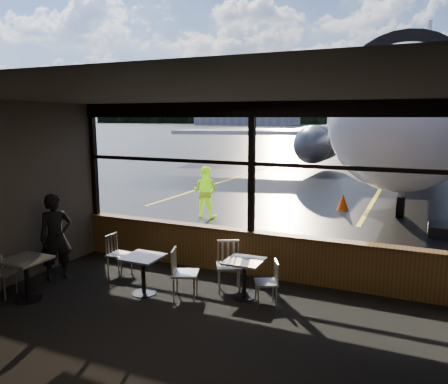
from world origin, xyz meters
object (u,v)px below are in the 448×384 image
Objects in this scene: jet_bridge at (443,149)px; cafe_table_near at (244,279)px; cafe_table_left at (27,280)px; ground_crew at (205,192)px; cafe_table_mid at (143,275)px; passenger at (56,237)px; cone_nose at (343,202)px; chair_near_n at (229,267)px; chair_left_s at (1,274)px; airliner at (422,71)px; chair_near_e at (266,283)px; chair_mid_w at (119,255)px; chair_near_w at (185,274)px.

jet_bridge is 7.69m from cafe_table_near.
jet_bridge is 13.94× the size of cafe_table_left.
cafe_table_near is 0.43× the size of ground_crew.
cafe_table_mid is 0.42× the size of passenger.
cone_nose is (2.10, 9.09, -0.08)m from cafe_table_mid.
chair_near_n is 4.10m from chair_left_s.
jet_bridge reaches higher than ground_crew.
cafe_table_left is (-5.93, -22.48, -5.41)m from airliner.
cafe_table_mid is 0.91× the size of chair_near_e.
chair_near_n is 0.54× the size of passenger.
jet_bridge reaches higher than chair_left_s.
chair_near_n is (-2.87, -20.62, -5.33)m from airliner.
chair_mid_w reaches higher than cafe_table_near.
cafe_table_near is 0.82× the size of chair_mid_w.
chair_near_e is at bearing -15.86° from cafe_table_near.
airliner is 22.20m from chair_near_w.
chair_left_s is at bearing -113.06° from cone_nose.
chair_near_e is 0.85× the size of chair_near_n.
passenger is at bearing 86.59° from ground_crew.
chair_near_w is (-3.42, -21.28, -5.33)m from airliner.
chair_near_e reaches higher than cafe_table_mid.
cafe_table_near is at bearing 19.03° from cafe_table_mid.
cafe_table_left is at bearing 83.96° from chair_near_e.
chair_left_s is 11.12m from cone_nose.
passenger reaches higher than cafe_table_left.
cafe_table_mid is (-5.02, -7.25, -1.98)m from jet_bridge.
ground_crew is (0.17, 6.23, -0.03)m from passenger.
airliner is 43.95× the size of chair_mid_w.
cafe_table_left is 1.34× the size of cone_nose.
chair_near_w is at bearing 76.39° from chair_near_e.
cafe_table_near is (-2.49, -20.81, -5.44)m from airliner.
chair_near_n is at bearing 31.18° from cafe_table_left.
passenger reaches higher than ground_crew.
airliner is 52.29× the size of cafe_table_mid.
passenger is at bearing -114.13° from cone_nose.
cafe_table_near is 2.74m from chair_mid_w.
cafe_table_mid is 1.57m from chair_near_n.
ground_crew is 2.89× the size of cone_nose.
cone_nose is at bearing 87.55° from cafe_table_near.
jet_bridge is at bearing 63.72° from cafe_table_near.
ground_crew is 4.93m from cone_nose.
cafe_table_left is at bearing 4.15° from chair_near_n.
jet_bridge is 11.55× the size of chair_near_w.
cafe_table_near reaches higher than cone_nose.
passenger is (-2.80, -0.19, 0.40)m from chair_near_w.
ground_crew is (-4.02, 5.70, 0.43)m from chair_near_e.
cafe_table_mid is 0.44× the size of ground_crew.
passenger is (-3.36, -0.85, 0.40)m from chair_near_n.
airliner is 21.72m from chair_near_e.
chair_near_n is (0.55, 0.66, 0.00)m from chair_near_w.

